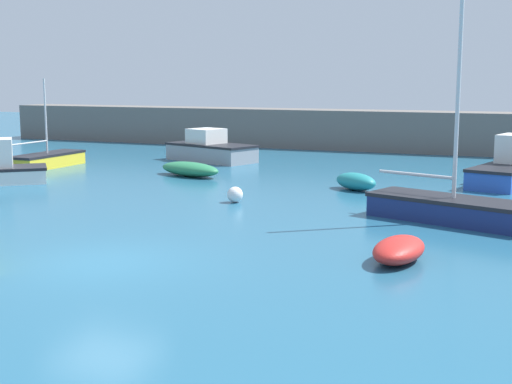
# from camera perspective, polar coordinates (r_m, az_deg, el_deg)

# --- Properties ---
(ground_plane) EXTENTS (120.00, 120.00, 0.20)m
(ground_plane) POSITION_cam_1_polar(r_m,az_deg,el_deg) (17.66, -12.13, -5.80)
(ground_plane) COLOR #235B7A
(harbor_breakwater) EXTENTS (52.08, 2.71, 2.42)m
(harbor_breakwater) POSITION_cam_1_polar(r_m,az_deg,el_deg) (44.26, 9.58, 4.88)
(harbor_breakwater) COLOR #66605B
(harbor_breakwater) RESTS_ON ground_plane
(open_tender_yellow) EXTENTS (3.59, 2.25, 0.64)m
(open_tender_yellow) POSITION_cam_1_polar(r_m,az_deg,el_deg) (32.26, -5.31, 1.84)
(open_tender_yellow) COLOR #287A4C
(open_tender_yellow) RESTS_ON ground_plane
(sailboat_tall_mast) EXTENTS (5.53, 3.33, 7.57)m
(sailboat_tall_mast) POSITION_cam_1_polar(r_m,az_deg,el_deg) (22.69, 15.48, -1.22)
(sailboat_tall_mast) COLOR navy
(sailboat_tall_mast) RESTS_ON ground_plane
(fishing_dinghy_green) EXTENTS (2.26, 1.98, 0.68)m
(fishing_dinghy_green) POSITION_cam_1_polar(r_m,az_deg,el_deg) (28.41, 7.99, 0.84)
(fishing_dinghy_green) COLOR teal
(fishing_dinghy_green) RESTS_ON ground_plane
(dinghy_near_pier) EXTENTS (1.30, 2.33, 0.59)m
(dinghy_near_pier) POSITION_cam_1_polar(r_m,az_deg,el_deg) (17.55, 11.36, -4.54)
(dinghy_near_pier) COLOR red
(dinghy_near_pier) RESTS_ON ground_plane
(motorboat_grey_hull) EXTENTS (5.41, 3.67, 1.71)m
(motorboat_grey_hull) POSITION_cam_1_polar(r_m,az_deg,el_deg) (38.06, -3.67, 3.42)
(motorboat_grey_hull) COLOR gray
(motorboat_grey_hull) RESTS_ON ground_plane
(sailboat_twin_hulled) EXTENTS (1.50, 4.65, 4.35)m
(sailboat_twin_hulled) POSITION_cam_1_polar(r_m,az_deg,el_deg) (36.82, -16.34, 2.49)
(sailboat_twin_hulled) COLOR yellow
(sailboat_twin_hulled) RESTS_ON ground_plane
(mooring_buoy_white) EXTENTS (0.57, 0.57, 0.57)m
(mooring_buoy_white) POSITION_cam_1_polar(r_m,az_deg,el_deg) (25.31, -1.69, -0.21)
(mooring_buoy_white) COLOR white
(mooring_buoy_white) RESTS_ON ground_plane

